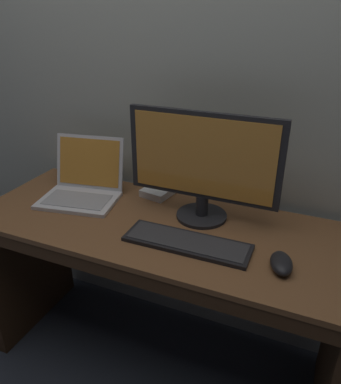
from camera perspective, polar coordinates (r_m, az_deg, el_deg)
The scene contains 8 objects.
ground_plane at distance 1.92m, azimuth -1.71°, elevation -23.82°, with size 14.00×14.00×0.00m, color #2D333D.
back_wall at distance 1.55m, azimuth 3.29°, elevation 22.65°, with size 4.86×0.04×2.75m, color #9EA093.
desk at distance 1.57m, azimuth -2.10°, elevation -12.56°, with size 1.43×0.57×0.73m.
laptop_silver at distance 1.65m, azimuth -13.19°, elevation 0.79°, with size 0.35×0.33×0.24m.
external_monitor at distance 1.37m, azimuth 4.91°, elevation 4.14°, with size 0.57×0.20×0.42m.
wired_keyboard at distance 1.31m, azimuth 2.52°, elevation -7.64°, with size 0.44×0.14×0.02m.
computer_mouse at distance 1.24m, azimuth 16.42°, elevation -10.29°, with size 0.07×0.12×0.04m, color black.
external_drive_box at distance 1.64m, azimuth -1.96°, elevation 0.04°, with size 0.11×0.12×0.03m, color silver.
Camera 1 is at (0.54, -1.12, 1.46)m, focal length 35.25 mm.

